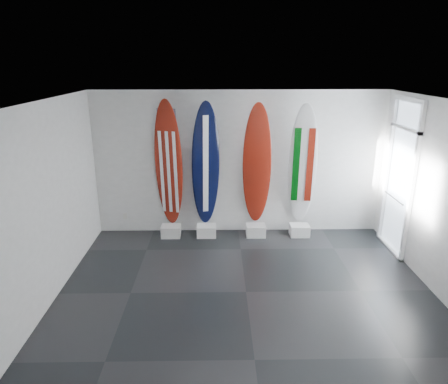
{
  "coord_description": "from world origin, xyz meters",
  "views": [
    {
      "loc": [
        -0.45,
        -5.62,
        3.53
      ],
      "look_at": [
        -0.33,
        1.4,
        1.24
      ],
      "focal_mm": 32.18,
      "sensor_mm": 36.0,
      "label": 1
    }
  ],
  "objects_px": {
    "surfboard_navy": "(206,165)",
    "surfboard_italy": "(302,165)",
    "surfboard_usa": "(169,164)",
    "surfboard_swiss": "(257,165)"
  },
  "relations": [
    {
      "from": "surfboard_navy",
      "to": "surfboard_italy",
      "type": "xyz_separation_m",
      "value": [
        1.97,
        0.0,
        -0.02
      ]
    },
    {
      "from": "surfboard_usa",
      "to": "surfboard_italy",
      "type": "distance_m",
      "value": 2.72
    },
    {
      "from": "surfboard_usa",
      "to": "surfboard_italy",
      "type": "bearing_deg",
      "value": 15.05
    },
    {
      "from": "surfboard_usa",
      "to": "surfboard_navy",
      "type": "distance_m",
      "value": 0.75
    },
    {
      "from": "surfboard_usa",
      "to": "surfboard_swiss",
      "type": "bearing_deg",
      "value": 15.05
    },
    {
      "from": "surfboard_navy",
      "to": "surfboard_italy",
      "type": "relative_size",
      "value": 1.01
    },
    {
      "from": "surfboard_navy",
      "to": "surfboard_italy",
      "type": "bearing_deg",
      "value": -16.71
    },
    {
      "from": "surfboard_navy",
      "to": "surfboard_swiss",
      "type": "distance_m",
      "value": 1.04
    },
    {
      "from": "surfboard_usa",
      "to": "surfboard_italy",
      "type": "relative_size",
      "value": 1.02
    },
    {
      "from": "surfboard_navy",
      "to": "surfboard_swiss",
      "type": "height_order",
      "value": "surfboard_navy"
    }
  ]
}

